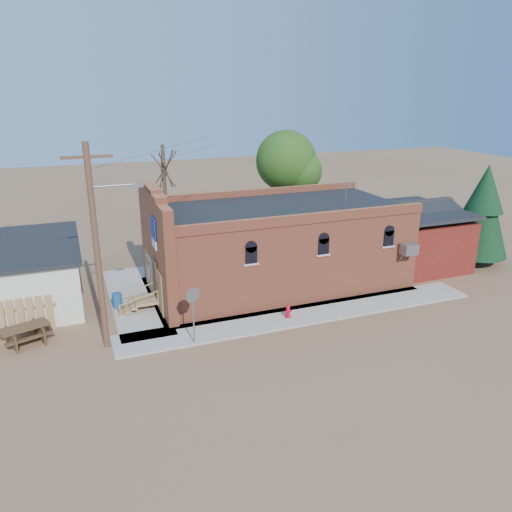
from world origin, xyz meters
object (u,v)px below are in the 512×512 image
object	(u,v)px
stop_sign	(193,300)
picnic_table	(25,332)
utility_pole	(98,245)
brick_bar	(273,246)
fire_hydrant	(288,311)
trash_barrel	(117,300)

from	to	relation	value
stop_sign	picnic_table	distance (m)	7.77
utility_pole	picnic_table	size ratio (longest dim) A/B	3.70
picnic_table	brick_bar	bearing A→B (deg)	-7.31
picnic_table	fire_hydrant	bearing A→B (deg)	-27.92
utility_pole	stop_sign	world-z (taller)	utility_pole
fire_hydrant	trash_barrel	xyz separation A→B (m)	(-7.84, 4.28, 0.07)
picnic_table	stop_sign	bearing A→B (deg)	-40.27
fire_hydrant	trash_barrel	distance (m)	8.93
brick_bar	trash_barrel	size ratio (longest dim) A/B	20.96
fire_hydrant	picnic_table	size ratio (longest dim) A/B	0.27
trash_barrel	picnic_table	distance (m)	4.89
utility_pole	stop_sign	size ratio (longest dim) A/B	3.35
brick_bar	utility_pole	size ratio (longest dim) A/B	1.82
utility_pole	stop_sign	distance (m)	4.67
fire_hydrant	picnic_table	distance (m)	12.26
fire_hydrant	stop_sign	size ratio (longest dim) A/B	0.24
brick_bar	picnic_table	distance (m)	13.61
trash_barrel	picnic_table	size ratio (longest dim) A/B	0.32
fire_hydrant	stop_sign	world-z (taller)	stop_sign
brick_bar	utility_pole	bearing A→B (deg)	-156.31
utility_pole	picnic_table	xyz separation A→B (m)	(-3.42, 1.56, -4.21)
utility_pole	picnic_table	bearing A→B (deg)	155.53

